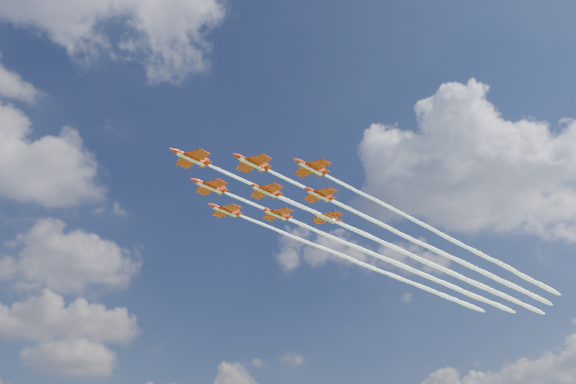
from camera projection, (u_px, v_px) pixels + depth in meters
name	position (u px, v px, depth m)	size (l,w,h in m)	color
jet_lead	(377.00, 240.00, 166.02)	(137.49, 38.17, 2.66)	red
jet_row2_port	(421.00, 243.00, 167.90)	(137.49, 38.17, 2.66)	red
jet_row2_starb	(379.00, 257.00, 177.83)	(137.49, 38.17, 2.66)	red
jet_row3_port	(464.00, 246.00, 169.79)	(137.49, 38.17, 2.66)	red
jet_row3_centre	(420.00, 259.00, 179.71)	(137.49, 38.17, 2.66)	red
jet_row3_starb	(381.00, 271.00, 189.64)	(137.49, 38.17, 2.66)	red
jet_row4_port	(460.00, 261.00, 181.59)	(137.49, 38.17, 2.66)	red
jet_row4_starb	(419.00, 273.00, 191.52)	(137.49, 38.17, 2.66)	red
jet_tail	(456.00, 275.00, 193.40)	(137.49, 38.17, 2.66)	red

